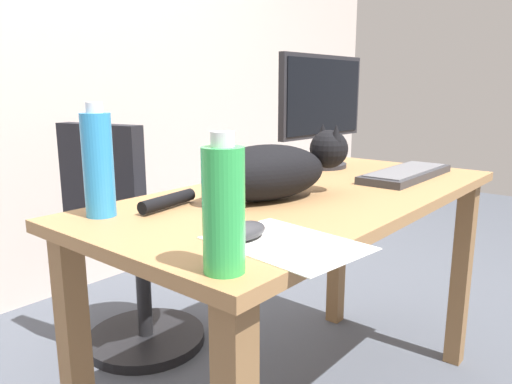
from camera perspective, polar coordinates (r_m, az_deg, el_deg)
name	(u,v)px	position (r m, az deg, el deg)	size (l,w,h in m)	color
back_wall	(41,32)	(2.59, -24.09, 16.85)	(6.00, 0.04, 2.60)	beige
desk	(310,229)	(1.46, 6.44, -4.38)	(1.38, 0.65, 0.75)	#9E7247
office_chair	(133,256)	(1.97, -14.34, -7.33)	(0.49, 0.48, 0.92)	black
monitor	(322,107)	(1.84, 7.82, 9.93)	(0.48, 0.20, 0.41)	#232328
keyboard	(406,174)	(1.70, 17.33, 2.10)	(0.44, 0.15, 0.03)	#333338
cat	(272,170)	(1.30, 1.93, 2.65)	(0.58, 0.30, 0.20)	black
computer_mouse	(244,231)	(0.96, -1.45, -4.67)	(0.11, 0.06, 0.04)	#333338
paper_sheet	(286,243)	(0.94, 3.59, -6.05)	(0.21, 0.30, 0.00)	white
water_bottle	(98,164)	(1.17, -18.17, 3.18)	(0.07, 0.07, 0.26)	#2D8CD1
spray_bottle	(224,209)	(0.77, -3.85, -1.97)	(0.07, 0.07, 0.23)	green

